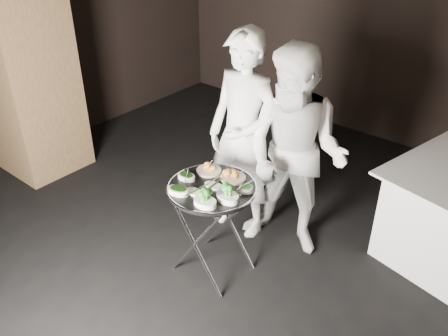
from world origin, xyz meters
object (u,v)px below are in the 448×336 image
Objects in this scene: serving_tray at (212,188)px; waiter_left at (243,137)px; waiter_right at (295,155)px; tray_stand at (212,225)px.

waiter_left is at bearing 106.52° from serving_tray.
waiter_left is 0.51m from waiter_right.
tray_stand is at bearing 45.00° from serving_tray.
serving_tray is at bearing -122.67° from waiter_right.
serving_tray is 0.69m from waiter_left.
waiter_right is at bearing 4.66° from waiter_left.
waiter_left is (-0.19, 0.65, 0.49)m from tray_stand.
waiter_right is at bearing 66.32° from serving_tray.
tray_stand is 0.43× the size of waiter_left.
serving_tray reaches higher than tray_stand.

